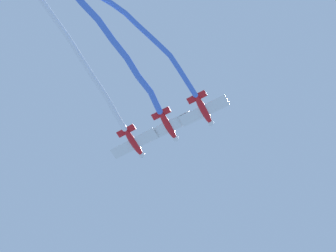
# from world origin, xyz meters

# --- Properties ---
(airplane_lead) EXTENTS (7.98, 6.19, 2.00)m
(airplane_lead) POSITION_xyz_m (7.74, 3.86, 75.47)
(airplane_lead) COLOR red
(smoke_trail_lead) EXTENTS (3.78, 23.13, 5.14)m
(smoke_trail_lead) POSITION_xyz_m (10.95, -9.81, 77.57)
(smoke_trail_lead) COLOR #4C75DB
(airplane_left_wing) EXTENTS (7.98, 6.19, 2.00)m
(airplane_left_wing) POSITION_xyz_m (2.15, 1.26, 75.77)
(airplane_left_wing) COLOR red
(smoke_trail_left_wing) EXTENTS (9.10, 26.30, 2.01)m
(smoke_trail_left_wing) POSITION_xyz_m (7.77, -13.83, 76.04)
(smoke_trail_left_wing) COLOR #4C75DB
(airplane_right_wing) EXTENTS (8.02, 6.20, 2.00)m
(airplane_right_wing) POSITION_xyz_m (-3.44, -1.33, 75.47)
(airplane_right_wing) COLOR red
(smoke_trail_right_wing) EXTENTS (10.65, 25.60, 4.48)m
(smoke_trail_right_wing) POSITION_xyz_m (2.65, -16.37, 77.01)
(smoke_trail_right_wing) COLOR white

